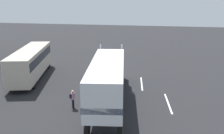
% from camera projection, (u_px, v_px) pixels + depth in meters
% --- Properties ---
extents(ground_plane, '(120.00, 120.00, 0.00)m').
position_uv_depth(ground_plane, '(112.00, 79.00, 28.59)').
color(ground_plane, '#232326').
extents(lane_stripe_near, '(4.39, 0.67, 0.01)m').
position_uv_depth(lane_stripe_near, '(142.00, 84.00, 27.19)').
color(lane_stripe_near, silver).
rests_on(lane_stripe_near, ground_plane).
extents(lane_stripe_mid, '(4.38, 0.72, 0.01)m').
position_uv_depth(lane_stripe_mid, '(168.00, 103.00, 22.09)').
color(lane_stripe_mid, silver).
rests_on(lane_stripe_mid, ground_plane).
extents(semi_truck, '(14.37, 4.78, 4.50)m').
position_uv_depth(semi_truck, '(108.00, 77.00, 21.22)').
color(semi_truck, '#193399').
rests_on(semi_truck, ground_plane).
extents(person_bystander, '(0.42, 0.48, 1.63)m').
position_uv_depth(person_bystander, '(73.00, 98.00, 20.85)').
color(person_bystander, black).
rests_on(person_bystander, ground_plane).
extents(parked_bus, '(11.29, 5.17, 3.40)m').
position_uv_depth(parked_bus, '(31.00, 61.00, 28.64)').
color(parked_bus, '#BFB29E').
rests_on(parked_bus, ground_plane).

